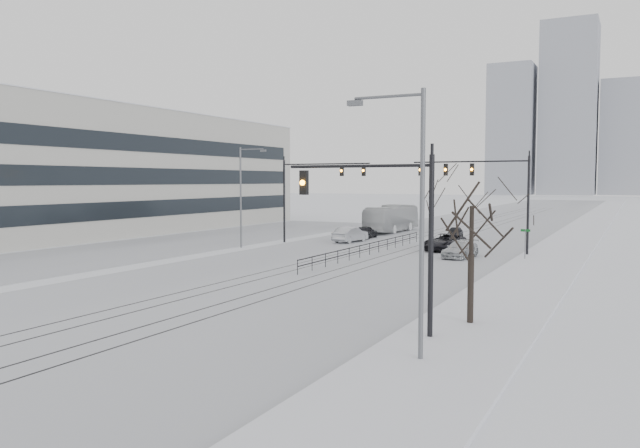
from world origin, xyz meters
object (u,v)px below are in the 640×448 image
(sedan_nb_front, at_px, (445,242))
(box_truck, at_px, (392,219))
(sedan_nb_right, at_px, (460,250))
(bare_tree, at_px, (472,218))
(traffic_mast_near, at_px, (391,219))
(sedan_nb_far, at_px, (455,233))
(sedan_sb_outer, at_px, (350,235))
(sedan_sb_inner, at_px, (365,232))

(sedan_nb_front, distance_m, box_truck, 19.51)
(sedan_nb_right, bearing_deg, bare_tree, -68.83)
(traffic_mast_near, bearing_deg, sedan_nb_far, 101.49)
(sedan_sb_outer, xyz_separation_m, box_truck, (-0.66, 13.24, 0.82))
(sedan_nb_right, bearing_deg, sedan_sb_inner, 143.54)
(sedan_nb_front, bearing_deg, sedan_nb_right, -54.50)
(box_truck, bearing_deg, traffic_mast_near, 111.58)
(sedan_nb_front, relative_size, sedan_nb_right, 1.15)
(traffic_mast_near, bearing_deg, sedan_sb_inner, 114.19)
(sedan_sb_inner, distance_m, box_truck, 8.79)
(sedan_nb_right, xyz_separation_m, sedan_nb_far, (-4.66, 15.98, -0.04))
(sedan_sb_inner, xyz_separation_m, sedan_nb_front, (10.55, -7.41, 0.06))
(box_truck, bearing_deg, sedan_sb_inner, 93.62)
(sedan_sb_outer, bearing_deg, box_truck, -80.91)
(bare_tree, xyz_separation_m, sedan_sb_outer, (-18.96, 29.96, -3.74))
(sedan_nb_right, bearing_deg, sedan_nb_far, 112.08)
(sedan_sb_inner, xyz_separation_m, box_truck, (-0.38, 8.74, 0.91))
(sedan_sb_outer, relative_size, sedan_nb_far, 1.26)
(sedan_sb_inner, bearing_deg, sedan_nb_far, -156.07)
(bare_tree, relative_size, sedan_sb_outer, 1.34)
(bare_tree, relative_size, sedan_nb_far, 1.69)
(sedan_sb_outer, height_order, sedan_nb_right, sedan_sb_outer)
(sedan_nb_front, height_order, sedan_nb_right, sedan_nb_front)
(traffic_mast_near, xyz_separation_m, bare_tree, (2.41, 3.00, -0.07))
(traffic_mast_near, distance_m, sedan_sb_outer, 37.08)
(sedan_sb_outer, bearing_deg, sedan_nb_right, 156.28)
(bare_tree, xyz_separation_m, sedan_nb_right, (-6.20, 22.60, -3.84))
(sedan_nb_far, bearing_deg, traffic_mast_near, -86.13)
(traffic_mast_near, bearing_deg, box_truck, 110.42)
(sedan_sb_inner, distance_m, sedan_sb_outer, 4.51)
(sedan_sb_outer, bearing_deg, bare_tree, 128.58)
(sedan_nb_right, xyz_separation_m, box_truck, (-13.41, 20.59, 0.92))
(sedan_sb_inner, xyz_separation_m, sedan_sb_outer, (0.28, -4.50, 0.09))
(box_truck, bearing_deg, bare_tree, 115.58)
(sedan_nb_far, bearing_deg, sedan_sb_inner, -161.43)
(sedan_nb_front, bearing_deg, sedan_sb_outer, 170.50)
(sedan_nb_right, bearing_deg, box_truck, 128.90)
(sedan_nb_front, distance_m, sedan_nb_right, 5.10)
(sedan_sb_outer, xyz_separation_m, sedan_nb_front, (10.27, -2.91, -0.03))
(sedan_nb_front, bearing_deg, traffic_mast_near, -71.89)
(sedan_sb_inner, relative_size, sedan_nb_far, 1.07)
(bare_tree, bearing_deg, sedan_sb_inner, 119.18)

